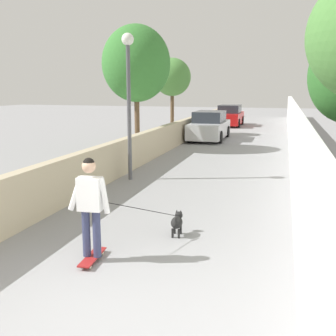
{
  "coord_description": "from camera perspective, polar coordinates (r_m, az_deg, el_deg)",
  "views": [
    {
      "loc": [
        -3.92,
        -2.29,
        2.8
      ],
      "look_at": [
        4.6,
        0.18,
        1.0
      ],
      "focal_mm": 42.59,
      "sensor_mm": 36.0,
      "label": 1
    }
  ],
  "objects": [
    {
      "name": "ground_plane",
      "position": [
        18.28,
        8.78,
        2.51
      ],
      "size": [
        80.0,
        80.0,
        0.0
      ],
      "primitive_type": "plane",
      "color": "gray"
    },
    {
      "name": "wall_left",
      "position": [
        16.84,
        -1.35,
        3.86
      ],
      "size": [
        48.0,
        0.3,
        1.15
      ],
      "primitive_type": "cube",
      "color": "tan",
      "rests_on": "ground"
    },
    {
      "name": "fence_right",
      "position": [
        16.03,
        17.71,
        4.45
      ],
      "size": [
        48.0,
        0.3,
        1.99
      ],
      "primitive_type": "cube",
      "color": "white",
      "rests_on": "ground"
    },
    {
      "name": "tree_left_mid",
      "position": [
        18.11,
        -4.57,
        14.64
      ],
      "size": [
        3.01,
        3.01,
        5.5
      ],
      "color": "brown",
      "rests_on": "ground"
    },
    {
      "name": "tree_left_distant",
      "position": [
        23.8,
        0.61,
        12.83
      ],
      "size": [
        2.17,
        2.17,
        4.49
      ],
      "color": "brown",
      "rests_on": "ground"
    },
    {
      "name": "lamp_post",
      "position": [
        12.1,
        -5.68,
        12.23
      ],
      "size": [
        0.36,
        0.36,
        4.35
      ],
      "color": "#4C4C51",
      "rests_on": "ground"
    },
    {
      "name": "skateboard",
      "position": [
        6.81,
        -10.76,
        -12.41
      ],
      "size": [
        0.81,
        0.27,
        0.08
      ],
      "color": "maroon",
      "rests_on": "ground"
    },
    {
      "name": "person_skateboarder",
      "position": [
        6.48,
        -11.08,
        -4.5
      ],
      "size": [
        0.25,
        0.71,
        1.64
      ],
      "color": "#333859",
      "rests_on": "skateboard"
    },
    {
      "name": "dog",
      "position": [
        7.7,
        1.24,
        -7.68
      ],
      "size": [
        1.79,
        1.17,
        1.06
      ],
      "color": "black",
      "rests_on": "ground"
    },
    {
      "name": "car_near",
      "position": [
        21.94,
        5.94,
        5.94
      ],
      "size": [
        4.34,
        1.8,
        1.54
      ],
      "color": "silver",
      "rests_on": "ground"
    },
    {
      "name": "car_far",
      "position": [
        30.2,
        8.81,
        7.36
      ],
      "size": [
        4.21,
        1.8,
        1.54
      ],
      "color": "#B71414",
      "rests_on": "ground"
    }
  ]
}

